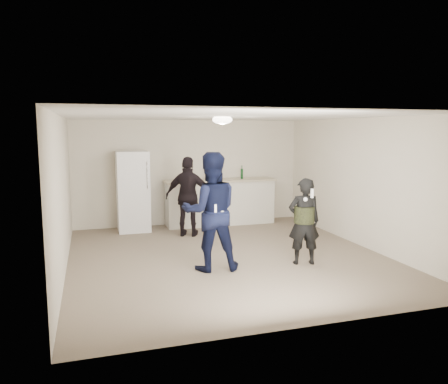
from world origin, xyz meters
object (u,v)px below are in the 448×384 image
object	(u,v)px
woman	(304,221)
spectator	(189,197)
fridge	(133,191)
shaker	(208,176)
counter	(220,203)
man	(211,212)

from	to	relation	value
woman	spectator	bearing A→B (deg)	-47.53
fridge	shaker	world-z (taller)	fridge
counter	fridge	world-z (taller)	fridge
man	spectator	bearing A→B (deg)	-87.09
man	fridge	bearing A→B (deg)	-67.06
shaker	woman	distance (m)	3.59
counter	woman	bearing A→B (deg)	-82.68
counter	fridge	xyz separation A→B (m)	(-2.07, -0.07, 0.38)
counter	fridge	distance (m)	2.11
woman	spectator	xyz separation A→B (m)	(-1.43, 2.52, 0.12)
shaker	woman	world-z (taller)	woman
woman	man	bearing A→B (deg)	6.76
woman	spectator	distance (m)	2.90
man	counter	bearing A→B (deg)	-102.38
counter	shaker	distance (m)	0.72
fridge	shaker	distance (m)	1.80
woman	fridge	bearing A→B (deg)	-40.43
fridge	shaker	bearing A→B (deg)	3.23
spectator	fridge	bearing A→B (deg)	-15.24
counter	spectator	size ratio (longest dim) A/B	1.52
spectator	shaker	bearing A→B (deg)	-102.14
fridge	counter	bearing A→B (deg)	1.93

